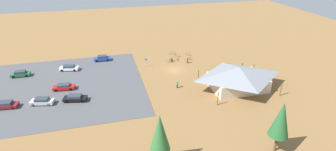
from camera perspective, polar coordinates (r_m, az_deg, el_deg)
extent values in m
plane|color=olive|center=(66.43, 1.40, 1.18)|extent=(160.00, 160.00, 0.00)
cube|color=#4C4C51|center=(63.14, -22.29, -2.29)|extent=(36.16, 32.59, 0.05)
cube|color=beige|center=(59.36, 14.78, -1.41)|extent=(11.45, 7.95, 2.83)
pyramid|color=gray|center=(58.27, 15.06, 0.80)|extent=(14.59, 11.09, 2.23)
cylinder|color=brown|center=(66.88, 17.95, 1.35)|extent=(0.20, 0.20, 2.83)
cylinder|color=brown|center=(60.77, 6.57, 0.00)|extent=(0.20, 0.20, 2.83)
cylinder|color=brown|center=(59.25, 23.21, -2.83)|extent=(0.20, 0.20, 2.83)
cylinder|color=brown|center=(52.25, 10.70, -4.95)|extent=(0.20, 0.20, 2.83)
cylinder|color=brown|center=(71.38, 0.76, 3.40)|extent=(0.60, 0.60, 0.90)
cylinder|color=#99999E|center=(68.30, -4.76, 2.82)|extent=(0.08, 0.08, 2.20)
cube|color=#1959B2|center=(67.99, -4.78, 3.44)|extent=(0.56, 0.04, 0.40)
cylinder|color=brown|center=(43.95, 22.27, -13.30)|extent=(0.37, 0.37, 2.91)
cone|color=#235B2D|center=(41.53, 23.26, -8.71)|extent=(2.92, 2.92, 5.60)
cone|color=#2D6633|center=(36.06, -1.76, -12.21)|extent=(2.81, 2.81, 5.54)
torus|color=black|center=(72.54, 2.26, 3.67)|extent=(0.47, 0.56, 0.69)
torus|color=black|center=(71.72, 1.96, 3.41)|extent=(0.47, 0.56, 0.69)
cylinder|color=#722D9E|center=(72.08, 2.11, 3.62)|extent=(0.59, 0.70, 0.04)
cylinder|color=#722D9E|center=(72.19, 2.16, 3.74)|extent=(0.04, 0.04, 0.42)
cube|color=black|center=(72.11, 2.17, 3.90)|extent=(0.19, 0.20, 0.05)
cylinder|color=#722D9E|center=(71.71, 1.99, 3.61)|extent=(0.04, 0.04, 0.48)
cylinder|color=black|center=(71.61, 1.99, 3.79)|extent=(0.39, 0.33, 0.03)
torus|color=black|center=(68.63, 11.29, 1.81)|extent=(0.68, 0.17, 0.69)
torus|color=black|center=(68.37, 10.41, 1.80)|extent=(0.68, 0.17, 0.69)
cylinder|color=#197A7F|center=(68.45, 10.86, 1.89)|extent=(0.98, 0.23, 0.04)
cylinder|color=#197A7F|center=(68.45, 11.02, 1.98)|extent=(0.04, 0.04, 0.45)
cube|color=black|center=(68.36, 11.04, 2.15)|extent=(0.21, 0.12, 0.05)
cylinder|color=#197A7F|center=(68.30, 10.52, 1.97)|extent=(0.04, 0.04, 0.46)
cylinder|color=black|center=(68.21, 10.53, 2.15)|extent=(0.12, 0.48, 0.03)
torus|color=black|center=(76.25, 0.62, 4.84)|extent=(0.69, 0.22, 0.70)
torus|color=black|center=(76.27, 1.41, 4.83)|extent=(0.69, 0.22, 0.70)
cylinder|color=silver|center=(76.21, 1.02, 4.92)|extent=(0.95, 0.28, 0.04)
cylinder|color=silver|center=(76.18, 0.87, 4.98)|extent=(0.04, 0.04, 0.40)
cube|color=black|center=(76.11, 0.87, 5.12)|extent=(0.21, 0.13, 0.05)
cylinder|color=silver|center=(76.18, 1.33, 5.00)|extent=(0.04, 0.04, 0.48)
cylinder|color=black|center=(76.09, 1.34, 5.17)|extent=(0.15, 0.47, 0.03)
torus|color=black|center=(75.98, 4.12, 4.70)|extent=(0.45, 0.61, 0.72)
torus|color=black|center=(75.46, 4.71, 4.52)|extent=(0.45, 0.61, 0.72)
cylinder|color=#B7B7BC|center=(75.68, 4.41, 4.70)|extent=(0.54, 0.74, 0.04)
cylinder|color=#B7B7BC|center=(75.73, 4.31, 4.79)|extent=(0.04, 0.04, 0.43)
cube|color=black|center=(75.66, 4.32, 4.95)|extent=(0.18, 0.21, 0.05)
cylinder|color=#B7B7BC|center=(75.43, 4.66, 4.71)|extent=(0.04, 0.04, 0.47)
cylinder|color=black|center=(75.34, 4.66, 4.88)|extent=(0.41, 0.30, 0.03)
torus|color=black|center=(70.79, 1.01, 3.10)|extent=(0.67, 0.07, 0.67)
torus|color=black|center=(70.59, 0.21, 3.03)|extent=(0.67, 0.07, 0.67)
cylinder|color=#1E7F38|center=(70.65, 0.61, 3.15)|extent=(0.93, 0.08, 0.04)
cylinder|color=#1E7F38|center=(70.65, 0.75, 3.22)|extent=(0.04, 0.04, 0.38)
cube|color=black|center=(70.58, 0.75, 3.36)|extent=(0.20, 0.09, 0.05)
cylinder|color=#1E7F38|center=(70.52, 0.29, 3.22)|extent=(0.04, 0.04, 0.49)
cylinder|color=black|center=(70.42, 0.29, 3.40)|extent=(0.06, 0.48, 0.03)
torus|color=black|center=(70.79, 13.13, 2.41)|extent=(0.72, 0.13, 0.72)
torus|color=black|center=(70.26, 12.45, 2.29)|extent=(0.72, 0.13, 0.72)
cylinder|color=#2347B7|center=(70.48, 12.80, 2.44)|extent=(0.91, 0.15, 0.04)
cylinder|color=#2347B7|center=(70.55, 12.93, 2.51)|extent=(0.04, 0.04, 0.38)
cube|color=black|center=(70.47, 12.94, 2.65)|extent=(0.21, 0.10, 0.05)
cylinder|color=#2347B7|center=(70.21, 12.54, 2.49)|extent=(0.04, 0.04, 0.51)
cylinder|color=black|center=(70.11, 12.56, 2.68)|extent=(0.09, 0.48, 0.03)
torus|color=black|center=(72.80, 5.03, 3.65)|extent=(0.64, 0.21, 0.65)
torus|color=black|center=(72.72, 4.20, 3.66)|extent=(0.64, 0.21, 0.65)
cylinder|color=red|center=(72.72, 4.62, 3.74)|extent=(0.94, 0.29, 0.04)
cylinder|color=red|center=(72.71, 4.77, 3.79)|extent=(0.04, 0.04, 0.35)
cube|color=black|center=(72.64, 4.77, 3.91)|extent=(0.21, 0.13, 0.05)
cylinder|color=red|center=(72.65, 4.29, 3.81)|extent=(0.04, 0.04, 0.41)
cylinder|color=black|center=(72.58, 4.29, 3.96)|extent=(0.16, 0.47, 0.03)
torus|color=black|center=(74.77, 1.63, 4.37)|extent=(0.59, 0.38, 0.67)
torus|color=black|center=(74.53, 2.42, 4.29)|extent=(0.59, 0.38, 0.67)
cylinder|color=yellow|center=(74.61, 2.02, 4.41)|extent=(0.86, 0.53, 0.04)
cylinder|color=yellow|center=(74.63, 1.88, 4.48)|extent=(0.04, 0.04, 0.36)
cube|color=black|center=(74.56, 1.88, 4.61)|extent=(0.21, 0.17, 0.05)
cylinder|color=yellow|center=(74.48, 2.34, 4.45)|extent=(0.04, 0.04, 0.44)
cylinder|color=black|center=(74.40, 2.35, 4.61)|extent=(0.27, 0.43, 0.03)
torus|color=black|center=(66.57, 11.82, 0.97)|extent=(0.52, 0.47, 0.66)
torus|color=black|center=(67.49, 12.18, 1.29)|extent=(0.52, 0.47, 0.66)
cylinder|color=orange|center=(66.98, 12.01, 1.21)|extent=(0.77, 0.68, 0.04)
cylinder|color=orange|center=(66.78, 11.95, 1.22)|extent=(0.04, 0.04, 0.38)
cube|color=black|center=(66.70, 11.96, 1.37)|extent=(0.20, 0.19, 0.05)
cylinder|color=orange|center=(67.29, 12.16, 1.44)|extent=(0.04, 0.04, 0.49)
cylinder|color=black|center=(67.20, 12.18, 1.63)|extent=(0.34, 0.38, 0.03)
cube|color=red|center=(61.39, -21.56, -2.39)|extent=(4.65, 2.23, 0.62)
cube|color=#2D3842|center=(61.16, -21.65, -1.94)|extent=(2.66, 1.81, 0.45)
cylinder|color=black|center=(61.21, -23.05, -2.97)|extent=(0.66, 0.29, 0.64)
cylinder|color=black|center=(62.53, -22.76, -2.30)|extent=(0.66, 0.29, 0.64)
cylinder|color=black|center=(60.47, -20.27, -2.82)|extent=(0.66, 0.29, 0.64)
cylinder|color=black|center=(61.81, -20.03, -2.14)|extent=(0.66, 0.29, 0.64)
cube|color=#1E42B2|center=(73.91, -14.00, 3.54)|extent=(4.37, 2.10, 0.66)
cube|color=#2D3842|center=(73.69, -14.05, 3.99)|extent=(2.49, 1.76, 0.59)
cylinder|color=black|center=(73.37, -15.12, 3.04)|extent=(0.65, 0.26, 0.64)
cylinder|color=black|center=(74.85, -15.07, 3.51)|extent=(0.65, 0.26, 0.64)
cylinder|color=black|center=(73.18, -12.87, 3.24)|extent=(0.65, 0.26, 0.64)
cylinder|color=black|center=(74.66, -12.86, 3.70)|extent=(0.65, 0.26, 0.64)
cube|color=#BCBCC1|center=(57.54, -25.54, -5.14)|extent=(4.69, 2.69, 0.63)
cube|color=#2D3842|center=(57.27, -25.64, -4.65)|extent=(2.75, 2.05, 0.51)
cylinder|color=black|center=(57.69, -27.13, -5.67)|extent=(0.67, 0.36, 0.64)
cylinder|color=black|center=(58.85, -26.57, -4.91)|extent=(0.67, 0.36, 0.64)
cylinder|color=black|center=(56.45, -24.38, -5.76)|extent=(0.67, 0.36, 0.64)
cylinder|color=black|center=(57.64, -23.86, -4.98)|extent=(0.67, 0.36, 0.64)
cube|color=black|center=(56.18, -19.41, -4.73)|extent=(4.83, 2.69, 0.61)
cube|color=#2D3842|center=(55.90, -19.50, -4.23)|extent=(2.83, 2.06, 0.52)
cylinder|color=black|center=(56.13, -21.11, -5.30)|extent=(0.67, 0.35, 0.64)
cylinder|color=black|center=(57.39, -20.67, -4.50)|extent=(0.67, 0.35, 0.64)
cylinder|color=black|center=(55.20, -18.04, -5.33)|extent=(0.67, 0.35, 0.64)
cylinder|color=black|center=(56.48, -17.67, -4.52)|extent=(0.67, 0.35, 0.64)
cube|color=#1E6B3D|center=(72.00, -29.23, 0.22)|extent=(4.28, 1.91, 0.64)
cube|color=#2D3842|center=(71.77, -29.33, 0.66)|extent=(2.42, 1.63, 0.56)
cylinder|color=black|center=(71.88, -30.42, -0.30)|extent=(0.65, 0.25, 0.64)
cylinder|color=black|center=(73.19, -30.11, 0.21)|extent=(0.65, 0.25, 0.64)
cylinder|color=black|center=(70.99, -28.24, -0.09)|extent=(0.65, 0.25, 0.64)
cylinder|color=black|center=(72.32, -27.97, 0.43)|extent=(0.65, 0.25, 0.64)
cube|color=maroon|center=(59.63, -31.69, -5.54)|extent=(4.68, 2.28, 0.60)
cube|color=#2D3842|center=(59.38, -31.81, -5.07)|extent=(2.68, 1.85, 0.54)
cylinder|color=black|center=(58.49, -30.53, -6.07)|extent=(0.66, 0.29, 0.64)
cylinder|color=black|center=(59.75, -30.04, -5.27)|extent=(0.66, 0.29, 0.64)
cube|color=white|center=(70.47, -20.57, 1.46)|extent=(4.82, 2.81, 0.63)
cube|color=#2D3842|center=(70.25, -20.64, 1.88)|extent=(2.83, 2.13, 0.51)
cylinder|color=black|center=(70.41, -21.91, 1.02)|extent=(0.67, 0.37, 0.64)
cylinder|color=black|center=(71.75, -21.51, 1.55)|extent=(0.67, 0.37, 0.64)
cylinder|color=black|center=(69.38, -19.53, 1.05)|extent=(0.67, 0.37, 0.64)
cylinder|color=black|center=(70.73, -19.18, 1.59)|extent=(0.67, 0.37, 0.64)
cube|color=#2D3347|center=(70.52, 4.22, 3.01)|extent=(0.39, 0.40, 0.85)
cylinder|color=red|center=(70.23, 4.24, 3.57)|extent=(0.36, 0.36, 0.64)
sphere|color=tan|center=(70.07, 4.25, 3.90)|extent=(0.24, 0.24, 0.24)
cube|color=#2D3347|center=(57.96, 2.00, -2.29)|extent=(0.37, 0.40, 0.86)
cylinder|color=green|center=(57.61, 2.02, -1.63)|extent=(0.36, 0.36, 0.64)
sphere|color=tan|center=(57.40, 2.02, -1.24)|extent=(0.24, 0.24, 0.24)
cube|color=#2D3347|center=(69.78, 15.65, 1.84)|extent=(0.40, 0.39, 0.91)
cylinder|color=green|center=(69.48, 15.73, 2.41)|extent=(0.36, 0.36, 0.61)
sphere|color=tan|center=(69.32, 15.77, 2.73)|extent=(0.24, 0.24, 0.24)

